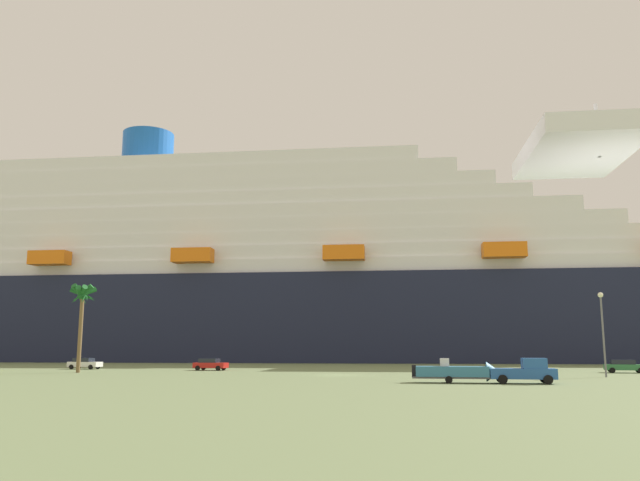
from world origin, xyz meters
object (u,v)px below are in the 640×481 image
cruise_ship (273,280)px  palm_tree (82,300)px  small_boat_on_trailer (460,372)px  parked_car_green_wagon (625,366)px  parked_car_white_van (85,363)px  parked_car_red_hatchback (210,364)px  street_lamp (602,322)px  pickup_truck (525,371)px

cruise_ship → palm_tree: size_ratio=23.34×
small_boat_on_trailer → parked_car_green_wagon: small_boat_on_trailer is taller
small_boat_on_trailer → parked_car_white_van: 57.68m
parked_car_red_hatchback → palm_tree: bearing=-145.6°
street_lamp → parked_car_white_van: size_ratio=1.85×
street_lamp → parked_car_green_wagon: street_lamp is taller
pickup_truck → parked_car_white_van: 62.75m
cruise_ship → pickup_truck: size_ratio=45.10×
pickup_truck → parked_car_red_hatchback: (-36.70, 26.40, -0.21)m
pickup_truck → parked_car_green_wagon: pickup_truck is taller
palm_tree → parked_car_white_van: bearing=114.4°
pickup_truck → parked_car_green_wagon: size_ratio=1.13×
pickup_truck → parked_car_green_wagon: bearing=57.2°
street_lamp → small_boat_on_trailer: bearing=-141.3°
parked_car_green_wagon → parked_car_white_van: bearing=177.4°
small_boat_on_trailer → cruise_ship: bearing=113.0°
palm_tree → small_boat_on_trailer: bearing=-20.2°
street_lamp → parked_car_green_wagon: 14.15m
parked_car_white_van → parked_car_green_wagon: 72.24m
pickup_truck → parked_car_red_hatchback: pickup_truck is taller
cruise_ship → parked_car_white_van: cruise_ship is taller
street_lamp → parked_car_white_van: 68.38m
small_boat_on_trailer → palm_tree: size_ratio=0.80×
cruise_ship → palm_tree: 64.33m
small_boat_on_trailer → street_lamp: (16.17, 12.97, 4.79)m
cruise_ship → parked_car_green_wagon: 79.52m
small_boat_on_trailer → pickup_truck: bearing=-2.7°
pickup_truck → parked_car_red_hatchback: bearing=144.3°
palm_tree → pickup_truck: bearing=-18.4°
parked_car_white_van → street_lamp: bearing=-12.9°
parked_car_white_van → cruise_ship: bearing=72.0°
parked_car_red_hatchback → parked_car_white_van: bearing=173.7°
street_lamp → parked_car_white_van: street_lamp is taller
small_boat_on_trailer → parked_car_white_van: size_ratio=1.82×
pickup_truck → palm_tree: bearing=161.6°
street_lamp → parked_car_red_hatchback: street_lamp is taller
palm_tree → parked_car_white_van: palm_tree is taller
pickup_truck → small_boat_on_trailer: bearing=177.3°
cruise_ship → pickup_truck: (39.29, -79.58, -16.60)m
cruise_ship → pickup_truck: 90.29m
cruise_ship → palm_tree: cruise_ship is taller
parked_car_white_van → parked_car_red_hatchback: same height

